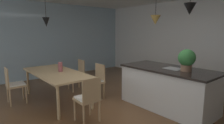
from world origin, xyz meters
name	(u,v)px	position (x,y,z in m)	size (l,w,h in m)	color
ground_plane	(125,112)	(0.00, 0.00, -0.02)	(10.00, 8.40, 0.04)	brown
wall_back_kitchen	(201,42)	(0.00, 3.26, 1.35)	(10.00, 0.12, 2.70)	white
window_wall_left_glazing	(49,41)	(-4.06, 0.00, 1.35)	(0.06, 8.40, 2.70)	#9EB7C6
dining_table	(56,74)	(-1.54, -0.84, 0.66)	(2.10, 0.94, 0.72)	tan
chair_far_right	(96,80)	(-1.06, 0.00, 0.47)	(0.40, 0.40, 0.87)	tan
chair_far_left	(77,74)	(-2.00, 0.00, 0.47)	(0.43, 0.43, 0.87)	tan
chair_kitchen_end	(88,98)	(-0.12, -0.84, 0.47)	(0.41, 0.41, 0.87)	tan
chair_near_left	(14,84)	(-2.01, -1.68, 0.47)	(0.42, 0.42, 0.87)	tan
kitchen_island	(168,87)	(0.43, 0.89, 0.46)	(2.05, 0.97, 0.91)	silver
pendant_over_table	(46,22)	(-1.63, -0.97, 1.90)	(0.16, 0.16, 0.91)	black
pendant_over_island_main	(155,20)	(0.03, 0.89, 1.94)	(0.23, 0.23, 0.86)	black
pendant_over_island_aux	(190,9)	(0.83, 0.89, 2.11)	(0.23, 0.23, 0.70)	black
potted_plant_on_island	(187,59)	(0.83, 0.89, 1.14)	(0.34, 0.34, 0.44)	#8C664C
vase_on_dining_table	(60,67)	(-1.51, -0.73, 0.84)	(0.11, 0.11, 0.23)	#994C51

